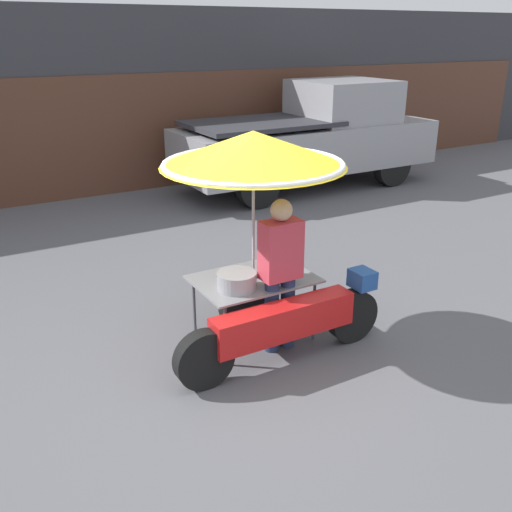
% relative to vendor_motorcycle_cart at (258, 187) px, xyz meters
% --- Properties ---
extents(ground_plane, '(36.00, 36.00, 0.00)m').
position_rel_vendor_motorcycle_cart_xyz_m(ground_plane, '(-0.43, -0.36, -1.59)').
color(ground_plane, '#56565B').
extents(shopfront_building, '(28.00, 2.06, 3.36)m').
position_rel_vendor_motorcycle_cart_xyz_m(shopfront_building, '(-0.43, 7.26, 0.09)').
color(shopfront_building, '#38383D').
rests_on(shopfront_building, ground).
extents(vendor_motorcycle_cart, '(2.17, 1.72, 2.09)m').
position_rel_vendor_motorcycle_cart_xyz_m(vendor_motorcycle_cart, '(0.00, 0.00, 0.00)').
color(vendor_motorcycle_cart, black).
rests_on(vendor_motorcycle_cart, ground).
extents(vendor_person, '(0.38, 0.22, 1.52)m').
position_rel_vendor_motorcycle_cart_xyz_m(vendor_person, '(0.10, -0.24, -0.74)').
color(vendor_person, navy).
rests_on(vendor_person, ground).
extents(pickup_truck, '(5.20, 1.81, 2.03)m').
position_rel_vendor_motorcycle_cart_xyz_m(pickup_truck, '(4.04, 4.78, -0.60)').
color(pickup_truck, black).
rests_on(pickup_truck, ground).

